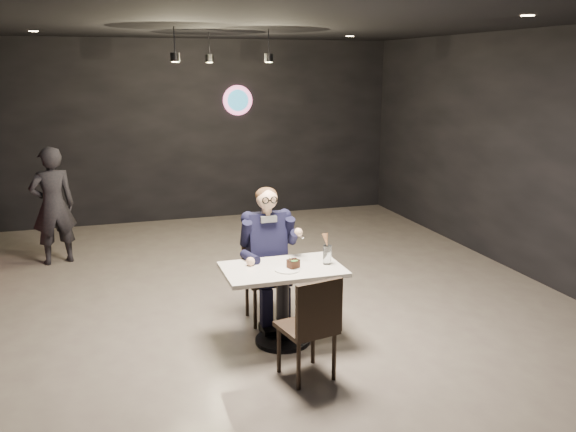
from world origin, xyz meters
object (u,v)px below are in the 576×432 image
object	(u,v)px
main_table	(283,305)
chair_far	(267,278)
seated_man	(267,254)
chair_near	(306,325)
sundae_glass	(327,255)
passerby	(53,206)

from	to	relation	value
main_table	chair_far	bearing A→B (deg)	90.00
seated_man	chair_far	bearing A→B (deg)	26.57
seated_man	chair_near	bearing A→B (deg)	-90.00
chair_far	seated_man	xyz separation A→B (m)	(-0.00, -0.00, 0.26)
main_table	sundae_glass	world-z (taller)	sundae_glass
chair_near	seated_man	size ratio (longest dim) A/B	0.64
main_table	passerby	xyz separation A→B (m)	(-2.16, 3.23, 0.41)
main_table	chair_near	xyz separation A→B (m)	(-0.00, -0.68, 0.09)
sundae_glass	passerby	distance (m)	4.16
chair_far	seated_man	bearing A→B (deg)	-153.43
main_table	sundae_glass	distance (m)	0.63
chair_far	seated_man	distance (m)	0.26
chair_far	sundae_glass	distance (m)	0.81
main_table	sundae_glass	size ratio (longest dim) A/B	6.09
main_table	passerby	distance (m)	3.91
chair_far	chair_near	xyz separation A→B (m)	(-0.00, -1.23, 0.00)
main_table	sundae_glass	xyz separation A→B (m)	(0.43, -0.02, 0.47)
chair_far	chair_near	bearing A→B (deg)	-90.00
chair_near	seated_man	world-z (taller)	seated_man
chair_far	seated_man	size ratio (longest dim) A/B	0.64
main_table	seated_man	xyz separation A→B (m)	(-0.00, 0.55, 0.34)
main_table	chair_far	xyz separation A→B (m)	(-0.00, 0.55, 0.09)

